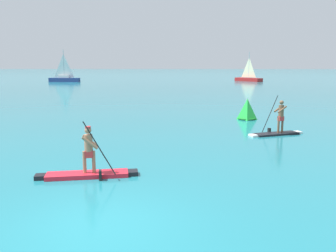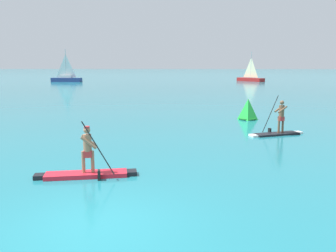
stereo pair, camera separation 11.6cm
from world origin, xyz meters
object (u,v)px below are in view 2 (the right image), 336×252
(race_marker_buoy, at_px, (248,110))
(sailboat_left_horizon, at_px, (66,78))
(paddleboarder_far_right, at_px, (278,127))
(paddleboarder_mid_center, at_px, (87,168))
(sailboat_right_horizon, at_px, (251,78))

(race_marker_buoy, distance_m, sailboat_left_horizon, 54.13)
(paddleboarder_far_right, distance_m, race_marker_buoy, 5.14)
(paddleboarder_far_right, bearing_deg, sailboat_left_horizon, -83.65)
(paddleboarder_mid_center, xyz_separation_m, sailboat_left_horizon, (-19.22, 59.52, 0.51))
(sailboat_right_horizon, bearing_deg, race_marker_buoy, -49.05)
(paddleboarder_mid_center, xyz_separation_m, paddleboarder_far_right, (7.89, 7.23, 0.09))
(paddleboarder_mid_center, relative_size, paddleboarder_far_right, 1.11)
(paddleboarder_mid_center, height_order, sailboat_left_horizon, sailboat_left_horizon)
(paddleboarder_far_right, bearing_deg, sailboat_right_horizon, -120.25)
(paddleboarder_far_right, relative_size, race_marker_buoy, 2.19)
(race_marker_buoy, relative_size, sailboat_left_horizon, 0.22)
(sailboat_left_horizon, distance_m, sailboat_right_horizon, 36.33)
(paddleboarder_far_right, height_order, race_marker_buoy, paddleboarder_far_right)
(paddleboarder_mid_center, relative_size, sailboat_right_horizon, 0.56)
(paddleboarder_far_right, bearing_deg, race_marker_buoy, -104.45)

